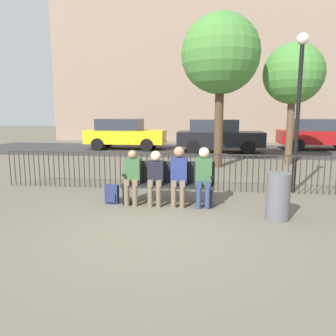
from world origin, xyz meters
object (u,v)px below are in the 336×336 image
Objects in this scene: seated_person_3 at (204,174)px; parked_car_2 at (318,134)px; backpack at (112,194)px; trash_bin at (278,196)px; tree_0 at (293,75)px; park_bench at (168,181)px; seated_person_1 at (156,175)px; seated_person_2 at (179,173)px; tree_1 at (221,55)px; parked_car_0 at (218,135)px; parked_car_1 at (124,133)px; lamp_post at (299,90)px; seated_person_0 at (132,174)px.

parked_car_2 is at bearing 63.20° from seated_person_3.
backpack is 0.47× the size of trash_bin.
seated_person_3 is 7.39m from tree_0.
seated_person_1 reaches higher than park_bench.
seated_person_2 reaches higher than park_bench.
tree_1 is 5.47m from parked_car_0.
parked_car_2 is (6.31, 11.47, 0.13)m from seated_person_2.
tree_0 is at bearing 57.38° from park_bench.
parked_car_1 is (-7.58, 4.29, -2.49)m from tree_0.
lamp_post reaches higher than park_bench.
park_bench is 0.47× the size of parked_car_0.
parked_car_2 is at bearing 57.48° from seated_person_0.
seated_person_2 is at bearing 0.62° from seated_person_1.
parked_car_2 is (5.79, 11.47, 0.14)m from seated_person_3.
tree_1 is (1.43, 5.19, 3.26)m from seated_person_1.
parked_car_0 is at bearing 88.60° from tree_1.
tree_0 is (4.63, 6.17, 2.69)m from seated_person_0.
tree_1 reaches higher than park_bench.
seated_person_0 is 6.43m from tree_1.
lamp_post is 3.16m from trash_bin.
tree_1 reaches higher than seated_person_2.
parked_car_2 is at bearing 59.31° from seated_person_1.
seated_person_0 is 1.00m from seated_person_2.
tree_1 reaches higher than trash_bin.
seated_person_3 reaches higher than backpack.
seated_person_2 reaches higher than seated_person_0.
lamp_post is at bearing 25.99° from park_bench.
tree_1 reaches higher than parked_car_2.
park_bench is at bearing -97.63° from parked_car_0.
parked_car_1 is 10.31m from parked_car_2.
seated_person_2 is at bearing -150.03° from lamp_post.
parked_car_1 is (-3.95, 10.45, 0.13)m from seated_person_2.
parked_car_0 is at bearing 101.65° from lamp_post.
trash_bin is at bearing -13.19° from seated_person_0.
lamp_post is (2.96, 1.44, 1.99)m from park_bench.
park_bench is 0.79m from seated_person_3.
seated_person_0 is 0.64m from backpack.
seated_person_2 is 0.30× the size of parked_car_1.
parked_car_2 is (10.26, 1.02, 0.00)m from parked_car_1.
parked_car_0 is at bearing -8.47° from parked_car_1.
trash_bin is at bearing -62.28° from parked_car_1.
lamp_post reaches higher than seated_person_0.
seated_person_1 is at bearing -152.91° from park_bench.
parked_car_0 is (1.28, 9.58, 0.34)m from park_bench.
seated_person_0 is 13.61m from parked_car_2.
seated_person_1 is at bearing -179.38° from seated_person_2.
seated_person_1 is at bearing -99.03° from parked_car_0.
parked_car_2 is at bearing 63.15° from tree_0.
seated_person_1 reaches higher than backpack.
trash_bin is at bearing -19.81° from seated_person_2.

